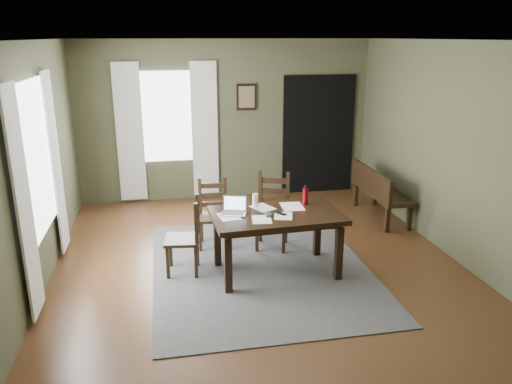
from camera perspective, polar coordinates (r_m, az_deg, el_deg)
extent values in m
cube|color=#492C16|center=(6.22, 0.53, -8.81)|extent=(5.00, 6.00, 0.01)
cube|color=#474A30|center=(8.65, -3.42, 8.13)|extent=(5.00, 0.02, 2.70)
cube|color=#474A30|center=(3.04, 12.04, -10.26)|extent=(5.00, 0.02, 2.70)
cube|color=#474A30|center=(5.81, -24.41, 1.97)|extent=(0.02, 6.00, 2.70)
cube|color=#474A30|center=(6.69, 22.09, 4.13)|extent=(0.02, 6.00, 2.70)
cube|color=white|center=(5.57, 0.61, 16.99)|extent=(5.00, 6.00, 0.02)
cube|color=#434343|center=(6.21, 0.53, -8.72)|extent=(2.60, 3.20, 0.01)
cube|color=black|center=(5.84, 2.37, -2.69)|extent=(1.55, 0.98, 0.06)
cube|color=black|center=(5.86, 2.37, -3.20)|extent=(1.38, 0.81, 0.05)
cube|color=black|center=(5.54, -3.21, -8.37)|extent=(0.08, 0.08, 0.64)
cube|color=black|center=(6.17, -4.45, -5.60)|extent=(0.08, 0.08, 0.64)
cube|color=black|center=(5.90, 9.43, -6.94)|extent=(0.08, 0.08, 0.64)
cube|color=black|center=(6.49, 7.01, -4.49)|extent=(0.08, 0.08, 0.64)
cube|color=black|center=(6.01, -8.42, -5.42)|extent=(0.45, 0.45, 0.04)
cube|color=black|center=(6.26, -9.73, -6.69)|extent=(0.04, 0.04, 0.40)
cube|color=black|center=(6.24, -6.70, -6.66)|extent=(0.04, 0.04, 0.40)
cube|color=black|center=(5.97, -10.04, -7.97)|extent=(0.04, 0.04, 0.40)
cube|color=black|center=(5.94, -6.86, -7.95)|extent=(0.04, 0.04, 0.40)
cube|color=black|center=(6.06, -6.67, -2.49)|extent=(0.05, 0.05, 0.50)
cube|color=black|center=(5.74, -6.84, -3.67)|extent=(0.05, 0.05, 0.50)
cube|color=black|center=(5.95, -6.71, -4.28)|extent=(0.06, 0.30, 0.07)
cube|color=black|center=(5.90, -6.75, -3.06)|extent=(0.06, 0.30, 0.07)
cube|color=black|center=(5.86, -6.80, -1.82)|extent=(0.06, 0.30, 0.07)
cube|color=black|center=(6.70, -4.96, -2.91)|extent=(0.45, 0.45, 0.04)
cube|color=black|center=(6.64, -6.36, -5.14)|extent=(0.04, 0.04, 0.39)
cube|color=black|center=(6.94, -6.21, -4.12)|extent=(0.04, 0.04, 0.39)
cube|color=black|center=(6.63, -3.56, -5.11)|extent=(0.04, 0.04, 0.39)
cube|color=black|center=(6.93, -3.54, -4.08)|extent=(0.04, 0.04, 0.39)
cube|color=black|center=(6.80, -6.41, -0.37)|extent=(0.05, 0.05, 0.49)
cube|color=black|center=(6.79, -3.53, -0.32)|extent=(0.05, 0.05, 0.49)
cube|color=black|center=(6.83, -4.94, -1.41)|extent=(0.30, 0.06, 0.07)
cube|color=black|center=(6.79, -4.97, -0.35)|extent=(0.30, 0.06, 0.07)
cube|color=black|center=(6.75, -5.00, 0.73)|extent=(0.30, 0.06, 0.07)
cube|color=black|center=(6.64, 1.85, -2.71)|extent=(0.55, 0.55, 0.04)
cube|color=black|center=(6.58, 0.12, -5.07)|extent=(0.05, 0.05, 0.43)
cube|color=black|center=(6.90, 0.53, -3.96)|extent=(0.05, 0.05, 0.43)
cube|color=black|center=(6.54, 3.20, -5.23)|extent=(0.05, 0.05, 0.43)
cube|color=black|center=(6.87, 3.46, -4.11)|extent=(0.05, 0.05, 0.43)
cube|color=black|center=(6.75, 0.48, 0.17)|extent=(0.06, 0.06, 0.54)
cube|color=black|center=(6.72, 3.64, 0.04)|extent=(0.06, 0.06, 0.54)
cube|color=black|center=(6.78, 2.04, -1.07)|extent=(0.31, 0.13, 0.07)
cube|color=black|center=(6.73, 2.06, 0.10)|extent=(0.31, 0.13, 0.07)
cube|color=black|center=(6.69, 2.07, 1.29)|extent=(0.31, 0.13, 0.07)
cube|color=black|center=(8.01, 14.20, 0.05)|extent=(0.45, 1.41, 0.06)
cube|color=black|center=(7.64, 17.12, -2.84)|extent=(0.06, 0.06, 0.39)
cube|color=black|center=(7.49, 14.80, -3.04)|extent=(0.06, 0.06, 0.39)
cube|color=black|center=(8.67, 13.47, -0.14)|extent=(0.06, 0.06, 0.39)
cube|color=black|center=(8.53, 11.36, -0.28)|extent=(0.06, 0.06, 0.39)
cube|color=black|center=(7.87, 12.97, 1.37)|extent=(0.05, 1.41, 0.34)
cube|color=#B7B7BC|center=(5.79, -2.56, -2.49)|extent=(0.33, 0.27, 0.01)
cube|color=#B7B7BC|center=(5.85, -2.43, -1.27)|extent=(0.29, 0.13, 0.19)
cube|color=silver|center=(5.85, -2.44, -1.29)|extent=(0.25, 0.11, 0.15)
cube|color=#3F3F42|center=(5.78, -2.58, -2.45)|extent=(0.26, 0.18, 0.00)
cube|color=#3F3F42|center=(5.72, 1.38, -2.62)|extent=(0.06, 0.10, 0.03)
cube|color=black|center=(5.80, 2.78, -2.44)|extent=(0.13, 0.16, 0.02)
cylinder|color=silver|center=(6.03, -0.08, -0.93)|extent=(0.09, 0.09, 0.16)
cylinder|color=#A50C14|center=(6.14, 5.66, -0.46)|extent=(0.07, 0.07, 0.20)
cylinder|color=black|center=(6.10, 5.69, 0.59)|extent=(0.04, 0.04, 0.03)
cube|color=white|center=(5.72, -3.13, -2.80)|extent=(0.26, 0.32, 0.00)
cube|color=white|center=(5.74, 3.14, -2.75)|extent=(0.27, 0.31, 0.00)
cube|color=white|center=(6.00, 0.79, -1.80)|extent=(0.32, 0.35, 0.00)
cube|color=white|center=(6.06, 4.15, -1.66)|extent=(0.27, 0.34, 0.00)
cube|color=white|center=(5.62, 0.65, -3.16)|extent=(0.25, 0.30, 0.00)
cube|color=white|center=(5.97, -23.83, 3.41)|extent=(0.01, 1.30, 1.70)
cube|color=white|center=(8.53, -10.15, 8.45)|extent=(1.00, 0.01, 1.50)
cube|color=silver|center=(5.25, -25.02, -1.34)|extent=(0.03, 0.48, 2.30)
cube|color=silver|center=(6.80, -21.91, 3.03)|extent=(0.03, 0.48, 2.30)
cube|color=silver|center=(8.56, -14.23, 6.52)|extent=(0.44, 0.03, 2.30)
cube|color=silver|center=(8.57, -5.88, 6.98)|extent=(0.44, 0.03, 2.30)
cube|color=black|center=(8.62, -1.09, 10.81)|extent=(0.34, 0.03, 0.44)
cube|color=brown|center=(8.60, -1.07, 10.80)|extent=(0.27, 0.01, 0.36)
cube|color=black|center=(9.03, 7.14, 6.50)|extent=(1.30, 0.03, 2.10)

